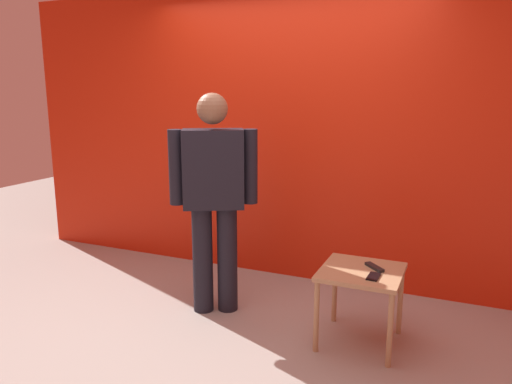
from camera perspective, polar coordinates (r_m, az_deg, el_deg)
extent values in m
plane|color=#9E9991|center=(3.59, -4.73, -16.75)|extent=(12.00, 12.00, 0.00)
cube|color=red|center=(4.45, 3.59, 6.59)|extent=(5.56, 0.12, 2.61)
cylinder|color=black|center=(3.87, -6.21, -7.81)|extent=(0.21, 0.21, 0.83)
cylinder|color=black|center=(3.86, -3.35, -7.78)|extent=(0.21, 0.21, 0.83)
cube|color=black|center=(3.69, -4.97, 2.69)|extent=(0.50, 0.41, 0.59)
cube|color=red|center=(3.80, -4.95, 3.41)|extent=(0.12, 0.07, 0.50)
cube|color=#B2333D|center=(3.81, -4.94, 3.16)|extent=(0.04, 0.03, 0.45)
cylinder|color=black|center=(3.70, -9.26, 2.84)|extent=(0.15, 0.15, 0.56)
cylinder|color=black|center=(3.69, -0.68, 2.97)|extent=(0.15, 0.15, 0.56)
sphere|color=brown|center=(3.64, -5.10, 9.61)|extent=(0.23, 0.23, 0.23)
cube|color=tan|center=(3.41, 12.15, -9.06)|extent=(0.53, 0.53, 0.03)
cylinder|color=tan|center=(3.36, 7.02, -14.15)|extent=(0.04, 0.04, 0.50)
cylinder|color=tan|center=(3.27, 15.28, -15.23)|extent=(0.04, 0.04, 0.50)
cylinder|color=tan|center=(3.77, 9.12, -11.17)|extent=(0.04, 0.04, 0.50)
cylinder|color=tan|center=(3.70, 16.39, -12.01)|extent=(0.04, 0.04, 0.50)
cube|color=black|center=(3.30, 13.48, -9.52)|extent=(0.08, 0.15, 0.01)
cube|color=black|center=(3.45, 13.58, -8.46)|extent=(0.15, 0.15, 0.02)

